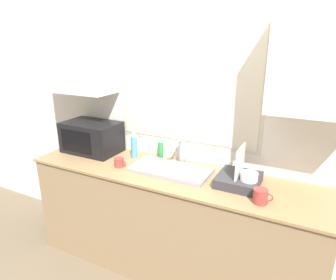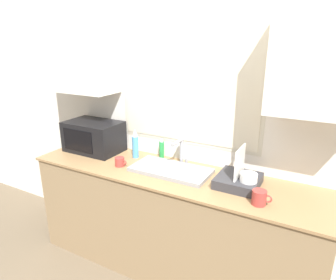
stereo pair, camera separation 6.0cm
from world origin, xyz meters
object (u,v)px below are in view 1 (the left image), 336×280
object	(u,v)px
faucet	(180,149)
dish_rack	(240,178)
spray_bottle	(134,144)
microwave	(92,137)
soap_bottle	(161,149)
mug_near_sink	(119,162)

from	to	relation	value
faucet	dish_rack	bearing A→B (deg)	-14.71
faucet	spray_bottle	size ratio (longest dim) A/B	0.87
microwave	soap_bottle	bearing A→B (deg)	12.84
dish_rack	microwave	bearing A→B (deg)	177.64
faucet	microwave	bearing A→B (deg)	-174.39
microwave	spray_bottle	distance (m)	0.45
faucet	soap_bottle	xyz separation A→B (m)	(-0.22, 0.06, -0.06)
faucet	mug_near_sink	xyz separation A→B (m)	(-0.43, -0.27, -0.10)
dish_rack	spray_bottle	world-z (taller)	dish_rack
dish_rack	spray_bottle	xyz separation A→B (m)	(-0.98, 0.10, 0.08)
dish_rack	soap_bottle	world-z (taller)	dish_rack
microwave	mug_near_sink	bearing A→B (deg)	-22.70
spray_bottle	dish_rack	bearing A→B (deg)	-5.90
microwave	spray_bottle	bearing A→B (deg)	5.46
faucet	microwave	world-z (taller)	microwave
dish_rack	soap_bottle	distance (m)	0.79
microwave	spray_bottle	size ratio (longest dim) A/B	1.94
faucet	soap_bottle	size ratio (longest dim) A/B	1.33
dish_rack	mug_near_sink	xyz separation A→B (m)	(-0.98, -0.13, -0.01)
soap_bottle	microwave	bearing A→B (deg)	-167.16
soap_bottle	mug_near_sink	distance (m)	0.40
faucet	spray_bottle	world-z (taller)	spray_bottle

